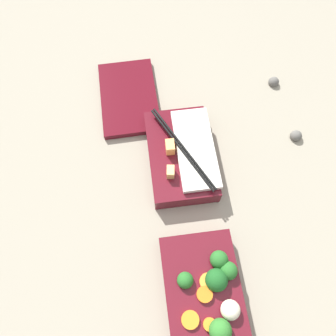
{
  "coord_description": "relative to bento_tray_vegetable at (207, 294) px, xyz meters",
  "views": [
    {
      "loc": [
        -0.18,
        0.07,
        0.66
      ],
      "look_at": [
        0.1,
        0.03,
        0.04
      ],
      "focal_mm": 35.0,
      "sensor_mm": 36.0,
      "label": 1
    }
  ],
  "objects": [
    {
      "name": "bento_tray_vegetable",
      "position": [
        0.0,
        0.0,
        0.0
      ],
      "size": [
        0.22,
        0.14,
        0.07
      ],
      "color": "#510F19",
      "rests_on": "ground_plane"
    },
    {
      "name": "pebble_0",
      "position": [
        0.47,
        -0.26,
        -0.02
      ],
      "size": [
        0.03,
        0.03,
        0.03
      ],
      "primitive_type": "sphere",
      "color": "#595651",
      "rests_on": "ground_plane"
    },
    {
      "name": "bento_tray_rice",
      "position": [
        0.29,
        0.0,
        -0.0
      ],
      "size": [
        0.22,
        0.14,
        0.07
      ],
      "color": "#510F19",
      "rests_on": "ground_plane"
    },
    {
      "name": "pebble_1",
      "position": [
        0.31,
        -0.27,
        -0.02
      ],
      "size": [
        0.03,
        0.03,
        0.03
      ],
      "primitive_type": "sphere",
      "color": "#595651",
      "rests_on": "ground_plane"
    },
    {
      "name": "ground_plane",
      "position": [
        0.15,
        0.01,
        -0.03
      ],
      "size": [
        3.0,
        3.0,
        0.0
      ],
      "primitive_type": "plane",
      "color": "gray"
    },
    {
      "name": "bento_lid",
      "position": [
        0.47,
        0.11,
        -0.02
      ],
      "size": [
        0.22,
        0.14,
        0.02
      ],
      "primitive_type": "cube",
      "rotation": [
        0.0,
        0.0,
        0.02
      ],
      "color": "#510F19",
      "rests_on": "ground_plane"
    }
  ]
}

